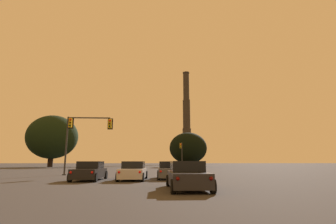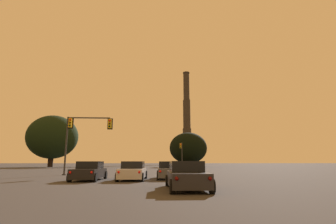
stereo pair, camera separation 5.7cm
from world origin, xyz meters
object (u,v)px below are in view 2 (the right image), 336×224
smokestack (187,127)px  sedan_right_lane_front (169,171)px  traffic_light_far_right (181,151)px  sedan_right_lane_second (186,176)px  sedan_center_lane_front (133,171)px  traffic_light_overhead_left (82,130)px  sedan_left_lane_front (90,171)px

smokestack → sedan_right_lane_front: bearing=-97.9°
traffic_light_far_right → smokestack: (13.62, 97.73, 18.41)m
sedan_right_lane_second → sedan_right_lane_front: (-0.45, 8.63, 0.00)m
sedan_center_lane_front → traffic_light_far_right: 36.84m
traffic_light_overhead_left → sedan_right_lane_front: bearing=-36.0°
sedan_center_lane_front → traffic_light_far_right: (7.56, 35.94, 2.96)m
sedan_right_lane_front → traffic_light_overhead_left: (-9.20, 6.69, 4.14)m
sedan_center_lane_front → traffic_light_overhead_left: size_ratio=0.76×
sedan_right_lane_second → smokestack: smokestack is taller
sedan_right_lane_second → sedan_right_lane_front: bearing=92.7°
sedan_center_lane_front → traffic_light_overhead_left: (-6.32, 8.01, 4.14)m
sedan_left_lane_front → traffic_light_far_right: 37.85m
sedan_left_lane_front → traffic_light_far_right: (10.87, 36.14, 2.96)m
sedan_right_lane_second → traffic_light_far_right: bearing=84.1°
sedan_left_lane_front → traffic_light_overhead_left: 9.68m
sedan_center_lane_front → sedan_left_lane_front: (-3.31, -0.20, 0.00)m
sedan_right_lane_second → traffic_light_far_right: 43.55m
sedan_right_lane_second → sedan_left_lane_front: bearing=132.8°
sedan_center_lane_front → sedan_right_lane_front: same height
sedan_center_lane_front → traffic_light_overhead_left: traffic_light_overhead_left is taller
smokestack → sedan_left_lane_front: bearing=-100.4°
sedan_right_lane_front → smokestack: 135.30m
sedan_right_lane_front → traffic_light_overhead_left: bearing=144.9°
traffic_light_overhead_left → smokestack: smokestack is taller
sedan_center_lane_front → sedan_right_lane_second: size_ratio=1.01×
traffic_light_overhead_left → sedan_right_lane_second: bearing=-57.8°
sedan_center_lane_front → smokestack: smokestack is taller
traffic_light_overhead_left → sedan_center_lane_front: bearing=-51.7°
sedan_center_lane_front → smokestack: size_ratio=0.08×
traffic_light_overhead_left → traffic_light_far_right: size_ratio=1.14×
sedan_center_lane_front → traffic_light_overhead_left: 11.02m
traffic_light_far_right → sedan_left_lane_front: bearing=-106.7°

